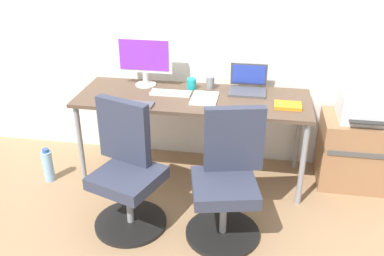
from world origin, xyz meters
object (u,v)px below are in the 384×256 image
(office_chair_left, at_px, (127,172))
(open_laptop, at_px, (248,85))
(side_cabinet, at_px, (355,151))
(water_bottle_on_floor, at_px, (48,165))
(desktop_monitor, at_px, (144,58))
(printer, at_px, (364,106))
(office_chair_right, at_px, (227,181))
(coffee_mug, at_px, (191,84))

(office_chair_left, relative_size, open_laptop, 3.03)
(side_cabinet, height_order, water_bottle_on_floor, side_cabinet)
(water_bottle_on_floor, relative_size, open_laptop, 1.00)
(water_bottle_on_floor, bearing_deg, open_laptop, 16.69)
(side_cabinet, xyz_separation_m, desktop_monitor, (-1.83, 0.06, 0.71))
(office_chair_left, height_order, printer, office_chair_left)
(office_chair_right, xyz_separation_m, desktop_monitor, (-0.82, 0.90, 0.58))
(water_bottle_on_floor, bearing_deg, office_chair_right, -14.43)
(open_laptop, relative_size, coffee_mug, 3.37)
(printer, distance_m, water_bottle_on_floor, 2.71)
(office_chair_left, distance_m, office_chair_right, 0.73)
(coffee_mug, bearing_deg, open_laptop, 3.69)
(water_bottle_on_floor, distance_m, open_laptop, 1.87)
(printer, height_order, open_laptop, open_laptop)
(office_chair_left, xyz_separation_m, office_chair_right, (0.73, 0.00, 0.00))
(office_chair_right, relative_size, coffee_mug, 10.22)
(coffee_mug, bearing_deg, side_cabinet, -1.86)
(office_chair_left, distance_m, printer, 1.96)
(water_bottle_on_floor, relative_size, desktop_monitor, 0.65)
(side_cabinet, distance_m, printer, 0.42)
(office_chair_right, bearing_deg, desktop_monitor, 132.27)
(office_chair_right, height_order, side_cabinet, office_chair_right)
(coffee_mug, bearing_deg, printer, -1.90)
(printer, height_order, water_bottle_on_floor, printer)
(printer, relative_size, water_bottle_on_floor, 1.29)
(side_cabinet, bearing_deg, desktop_monitor, 178.02)
(office_chair_right, relative_size, water_bottle_on_floor, 3.03)
(office_chair_right, bearing_deg, printer, 39.33)
(water_bottle_on_floor, xyz_separation_m, coffee_mug, (1.19, 0.47, 0.66))
(office_chair_right, distance_m, side_cabinet, 1.32)
(office_chair_left, xyz_separation_m, side_cabinet, (1.75, 0.84, -0.12))
(office_chair_left, bearing_deg, office_chair_right, 0.17)
(office_chair_right, bearing_deg, office_chair_left, -179.83)
(office_chair_left, xyz_separation_m, coffee_mug, (0.33, 0.88, 0.38))
(side_cabinet, distance_m, coffee_mug, 1.51)
(office_chair_right, distance_m, printer, 1.35)
(office_chair_right, xyz_separation_m, printer, (1.02, 0.83, 0.30))
(printer, distance_m, open_laptop, 0.95)
(open_laptop, bearing_deg, office_chair_right, -94.79)
(office_chair_left, height_order, open_laptop, open_laptop)
(office_chair_left, xyz_separation_m, water_bottle_on_floor, (-0.86, 0.41, -0.28))
(office_chair_right, xyz_separation_m, open_laptop, (0.08, 0.91, 0.39))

